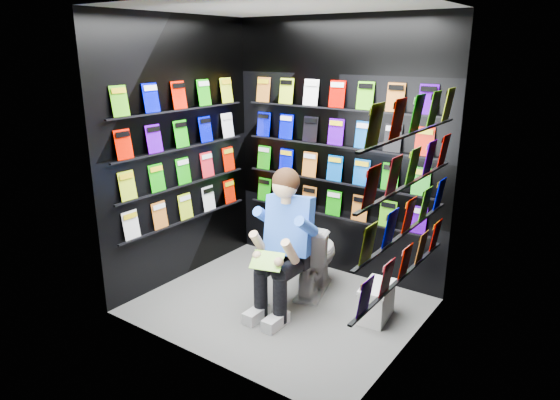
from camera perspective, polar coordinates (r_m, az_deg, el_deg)
The scene contains 14 objects.
floor at distance 4.73m, azimuth -0.08°, elevation -11.98°, with size 2.40×2.40×0.00m, color #5A5A58.
ceiling at distance 4.14m, azimuth -0.10°, elevation 21.29°, with size 2.40×2.40×0.00m, color white.
wall_back at distance 5.08m, azimuth 6.51°, elevation 5.66°, with size 2.40×0.04×2.60m, color black.
wall_front at distance 3.51m, azimuth -9.61°, elevation 0.38°, with size 2.40×0.04×2.60m, color black.
wall_left at distance 5.03m, azimuth -11.34°, elevation 5.32°, with size 0.04×2.00×2.60m, color black.
wall_right at distance 3.71m, azimuth 15.19°, elevation 0.90°, with size 0.04×2.00×2.60m, color black.
comics_back at distance 5.05m, azimuth 6.34°, elevation 5.66°, with size 2.10×0.06×1.37m, color orange, non-canonical shape.
comics_left at distance 5.00m, azimuth -11.11°, elevation 5.34°, with size 0.06×1.70×1.37m, color orange, non-canonical shape.
comics_right at distance 3.72m, azimuth 14.76°, elevation 1.05°, with size 0.06×1.70×1.37m, color orange, non-canonical shape.
toilet at distance 4.85m, azimuth 3.75°, elevation -6.38°, with size 0.42×0.75×0.73m, color white.
longbox at distance 4.54m, azimuth 10.97°, elevation -11.50°, with size 0.21×0.39×0.29m, color white.
longbox_lid at distance 4.47m, azimuth 11.08°, elevation -9.68°, with size 0.23×0.41×0.03m, color white.
reader at distance 4.40m, azimuth 1.24°, elevation -3.05°, with size 0.54×0.79×1.45m, color blue, non-canonical shape.
held_comic at distance 4.21m, azimuth -1.48°, elevation -6.96°, with size 0.27×0.01×0.19m, color green.
Camera 1 is at (2.40, -3.36, 2.29)m, focal length 32.00 mm.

